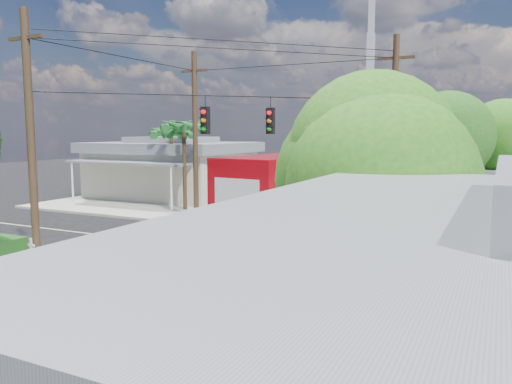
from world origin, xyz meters
The scene contains 13 objects.
ground centered at (0.00, 0.00, 0.00)m, with size 120.00×120.00×0.00m, color black.
sidewalk_nw centered at (-10.88, 10.88, 0.07)m, with size 14.12×14.12×0.14m.
road_markings centered at (0.00, -1.47, 0.01)m, with size 32.00×32.00×0.01m.
building_nw centered at (-12.00, 12.46, 2.22)m, with size 10.80×10.20×4.30m.
radio_tower centered at (0.50, 20.00, 5.64)m, with size 0.80×0.80×17.00m.
tree_ne_front centered at (7.21, 6.76, 4.77)m, with size 4.21×4.14×6.66m.
tree_ne_back centered at (9.81, 8.96, 4.19)m, with size 3.77×3.66×5.82m.
tree_se centered at (7.01, -7.24, 4.04)m, with size 3.67×3.54×5.62m.
palm_nw_front centered at (-7.50, 7.50, 5.04)m, with size 3.01×3.08×5.59m.
palm_nw_back centered at (-9.50, 9.00, 4.67)m, with size 3.01×3.08×5.19m.
utility_poles centered at (-1.58, 1.60, 4.67)m, with size 12.00×10.68×9.00m.
vending_boxes centered at (6.50, 6.20, 0.69)m, with size 1.90×0.50×1.10m.
delivery_truck centered at (1.38, 2.51, 1.95)m, with size 3.73×9.09×3.83m.
Camera 1 is at (9.56, -17.37, 4.83)m, focal length 35.00 mm.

